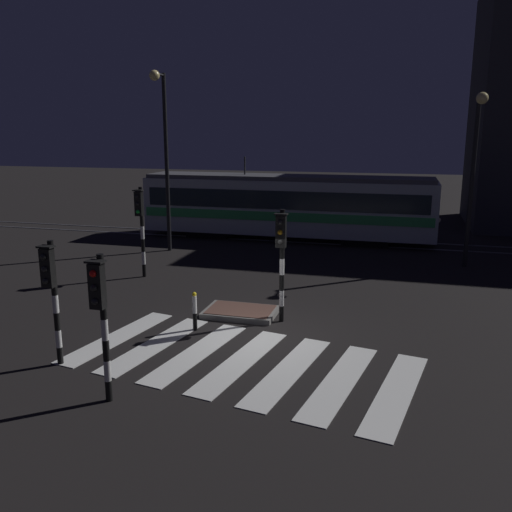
{
  "coord_description": "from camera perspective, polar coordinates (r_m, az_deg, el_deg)",
  "views": [
    {
      "loc": [
        3.55,
        -13.41,
        5.43
      ],
      "look_at": [
        -1.03,
        3.42,
        1.4
      ],
      "focal_mm": 38.12,
      "sensor_mm": 36.0,
      "label": 1
    }
  ],
  "objects": [
    {
      "name": "crosswalk_zebra",
      "position": [
        13.33,
        -1.59,
        -10.98
      ],
      "size": [
        8.71,
        5.46,
        0.02
      ],
      "color": "silver",
      "rests_on": "ground"
    },
    {
      "name": "traffic_island",
      "position": [
        16.5,
        -1.62,
        -5.89
      ],
      "size": [
        2.15,
        1.44,
        0.18
      ],
      "color": "slate",
      "rests_on": "ground"
    },
    {
      "name": "rail_near",
      "position": [
        26.9,
        7.33,
        1.29
      ],
      "size": [
        80.0,
        0.12,
        0.03
      ],
      "primitive_type": "cube",
      "color": "#59595E",
      "rests_on": "ground"
    },
    {
      "name": "traffic_light_corner_far_left",
      "position": [
        20.62,
        -12.02,
        3.87
      ],
      "size": [
        0.36,
        0.42,
        3.42
      ],
      "color": "black",
      "rests_on": "ground"
    },
    {
      "name": "traffic_light_corner_near_left",
      "position": [
        13.29,
        -20.68,
        -2.88
      ],
      "size": [
        0.36,
        0.42,
        3.01
      ],
      "color": "black",
      "rests_on": "ground"
    },
    {
      "name": "traffic_light_kerb_mid_left",
      "position": [
        11.13,
        -15.99,
        -5.22
      ],
      "size": [
        0.36,
        0.42,
        3.1
      ],
      "color": "black",
      "rests_on": "ground"
    },
    {
      "name": "street_lamp_trackside_right",
      "position": [
        22.98,
        21.96,
        9.4
      ],
      "size": [
        0.44,
        1.21,
        6.82
      ],
      "color": "black",
      "rests_on": "ground"
    },
    {
      "name": "rail_far",
      "position": [
        28.29,
        7.74,
        1.85
      ],
      "size": [
        80.0,
        0.12,
        0.03
      ],
      "primitive_type": "cube",
      "color": "#59595E",
      "rests_on": "ground"
    },
    {
      "name": "traffic_light_median_centre",
      "position": [
        15.31,
        2.68,
        0.71
      ],
      "size": [
        0.36,
        0.42,
        3.29
      ],
      "color": "black",
      "rests_on": "ground"
    },
    {
      "name": "ground_plane",
      "position": [
        14.9,
        0.38,
        -8.36
      ],
      "size": [
        120.0,
        120.0,
        0.0
      ],
      "primitive_type": "plane",
      "color": "black"
    },
    {
      "name": "tram",
      "position": [
        27.67,
        3.21,
        5.33
      ],
      "size": [
        14.79,
        2.58,
        4.15
      ],
      "color": "#B2BCC1",
      "rests_on": "ground"
    },
    {
      "name": "bollard_island_edge",
      "position": [
        15.2,
        -6.44,
        -5.77
      ],
      "size": [
        0.12,
        0.12,
        1.11
      ],
      "color": "black",
      "rests_on": "ground"
    },
    {
      "name": "street_lamp_trackside_left",
      "position": [
        24.81,
        -9.67,
        11.72
      ],
      "size": [
        0.44,
        1.21,
        7.91
      ],
      "color": "black",
      "rests_on": "ground"
    }
  ]
}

